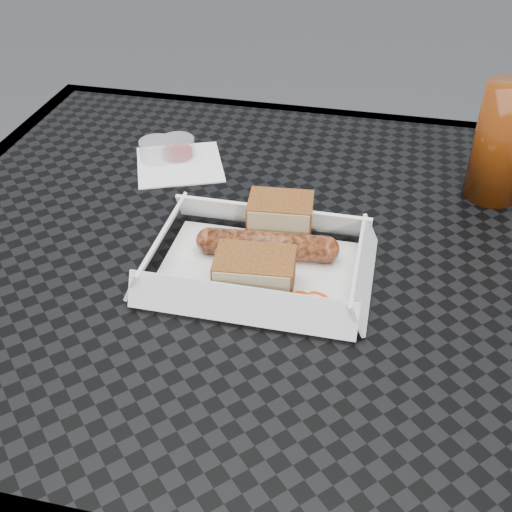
{
  "coord_description": "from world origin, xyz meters",
  "views": [
    {
      "loc": [
        0.18,
        -0.61,
        1.2
      ],
      "look_at": [
        0.06,
        -0.07,
        0.78
      ],
      "focal_mm": 45.0,
      "sensor_mm": 36.0,
      "label": 1
    }
  ],
  "objects_px": {
    "food_tray": "(258,270)",
    "patio_table": "(226,284)",
    "drink_glass": "(502,143)",
    "bratwurst": "(267,245)"
  },
  "relations": [
    {
      "from": "food_tray",
      "to": "patio_table",
      "type": "bearing_deg",
      "value": 133.87
    },
    {
      "from": "patio_table",
      "to": "bratwurst",
      "type": "distance_m",
      "value": 0.12
    },
    {
      "from": "bratwurst",
      "to": "drink_glass",
      "type": "bearing_deg",
      "value": 37.74
    },
    {
      "from": "patio_table",
      "to": "drink_glass",
      "type": "xyz_separation_m",
      "value": [
        0.32,
        0.17,
        0.15
      ]
    },
    {
      "from": "patio_table",
      "to": "food_tray",
      "type": "relative_size",
      "value": 3.64
    },
    {
      "from": "bratwurst",
      "to": "drink_glass",
      "type": "relative_size",
      "value": 1.07
    },
    {
      "from": "drink_glass",
      "to": "bratwurst",
      "type": "bearing_deg",
      "value": -142.26
    },
    {
      "from": "patio_table",
      "to": "food_tray",
      "type": "height_order",
      "value": "food_tray"
    },
    {
      "from": "food_tray",
      "to": "bratwurst",
      "type": "xyz_separation_m",
      "value": [
        0.0,
        0.03,
        0.02
      ]
    },
    {
      "from": "food_tray",
      "to": "drink_glass",
      "type": "distance_m",
      "value": 0.36
    }
  ]
}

